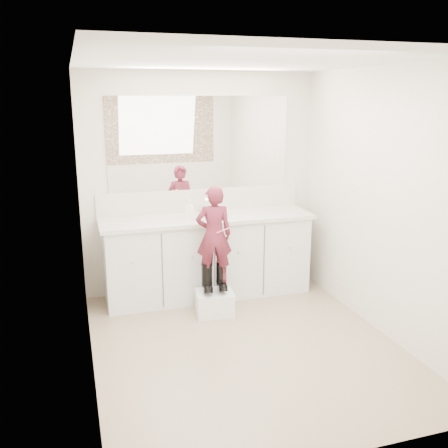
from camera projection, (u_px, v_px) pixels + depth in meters
name	position (u px, v px, depth m)	size (l,w,h in m)	color
floor	(245.00, 345.00, 4.41)	(3.00, 3.00, 0.00)	#857257
ceiling	(248.00, 61.00, 3.82)	(3.00, 3.00, 0.00)	white
wall_back	(201.00, 184.00, 5.50)	(2.60, 2.60, 0.00)	beige
wall_front	(339.00, 272.00, 2.73)	(2.60, 2.60, 0.00)	beige
wall_left	(83.00, 225.00, 3.74)	(3.00, 3.00, 0.00)	beige
wall_right	(382.00, 203.00, 4.49)	(3.00, 3.00, 0.00)	beige
vanity_cabinet	(208.00, 258.00, 5.44)	(2.20, 0.55, 0.85)	silver
countertop	(208.00, 218.00, 5.32)	(2.28, 0.58, 0.04)	beige
backsplash	(201.00, 200.00, 5.54)	(2.28, 0.03, 0.25)	beige
mirror	(200.00, 143.00, 5.38)	(2.00, 0.02, 1.00)	white
dot_panel	(343.00, 191.00, 2.63)	(2.00, 0.01, 1.20)	#472819
faucet	(204.00, 209.00, 5.45)	(0.08, 0.08, 0.10)	silver
cup	(220.00, 210.00, 5.38)	(0.11, 0.11, 0.10)	beige
soap_bottle	(190.00, 209.00, 5.19)	(0.09, 0.09, 0.20)	white
step_stool	(215.00, 303.00, 5.02)	(0.37, 0.30, 0.23)	white
boot_left	(207.00, 278.00, 4.95)	(0.11, 0.20, 0.30)	black
boot_right	(221.00, 276.00, 5.00)	(0.11, 0.20, 0.30)	black
toddler	(214.00, 235.00, 4.87)	(0.36, 0.23, 0.98)	#962E46
toothbrush	(223.00, 230.00, 4.80)	(0.01, 0.01, 0.14)	#ED5C90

